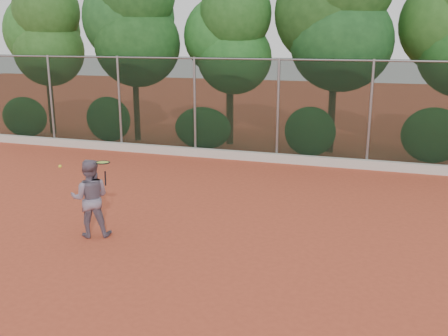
% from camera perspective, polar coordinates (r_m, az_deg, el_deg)
% --- Properties ---
extents(ground, '(80.00, 80.00, 0.00)m').
position_cam_1_polar(ground, '(10.93, -1.61, -7.63)').
color(ground, '#BB482C').
rests_on(ground, ground).
extents(concrete_curb, '(24.00, 0.20, 0.30)m').
position_cam_1_polar(concrete_curb, '(17.17, 5.90, 1.15)').
color(concrete_curb, beige).
rests_on(concrete_curb, ground).
extents(tennis_player, '(1.01, 0.91, 1.69)m').
position_cam_1_polar(tennis_player, '(10.98, -15.03, -3.34)').
color(tennis_player, slate).
rests_on(tennis_player, ground).
extents(chainlink_fence, '(24.09, 0.09, 3.50)m').
position_cam_1_polar(chainlink_fence, '(17.03, 6.18, 6.88)').
color(chainlink_fence, black).
rests_on(chainlink_fence, ground).
extents(foliage_backdrop, '(23.70, 3.63, 7.55)m').
position_cam_1_polar(foliage_backdrop, '(18.92, 5.98, 15.39)').
color(foliage_backdrop, '#402918').
rests_on(foliage_backdrop, ground).
extents(tennis_racket, '(0.35, 0.35, 0.52)m').
position_cam_1_polar(tennis_racket, '(10.39, -13.66, 0.41)').
color(tennis_racket, black).
rests_on(tennis_racket, ground).
extents(tennis_ball_in_flight, '(0.07, 0.07, 0.07)m').
position_cam_1_polar(tennis_ball_in_flight, '(11.43, -18.23, 0.18)').
color(tennis_ball_in_flight, yellow).
rests_on(tennis_ball_in_flight, ground).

